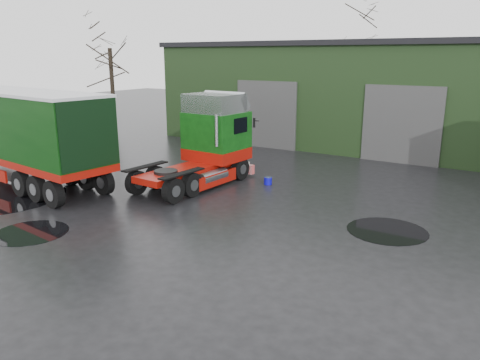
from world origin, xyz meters
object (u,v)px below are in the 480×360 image
at_px(trailer_left, 5,134).
at_px(tree_back_a, 357,64).
at_px(warehouse, 428,94).
at_px(hero_tractor, 190,142).
at_px(wash_bucket, 268,181).
at_px(tree_left, 111,74).

height_order(trailer_left, tree_back_a, tree_back_a).
bearing_deg(trailer_left, warehouse, -31.10).
xyz_separation_m(hero_tractor, tree_back_a, (-1.69, 25.50, 2.80)).
relative_size(wash_bucket, tree_back_a, 0.04).
distance_m(warehouse, tree_left, 20.64).
xyz_separation_m(wash_bucket, tree_left, (-15.30, 5.43, 4.09)).
relative_size(warehouse, trailer_left, 2.46).
bearing_deg(tree_left, tree_back_a, 58.57).
bearing_deg(hero_tractor, trailer_left, -153.69).
height_order(hero_tractor, tree_back_a, tree_back_a).
relative_size(tree_left, tree_back_a, 0.89).
bearing_deg(warehouse, tree_back_a, 128.66).
height_order(warehouse, trailer_left, warehouse).
distance_m(wash_bucket, tree_left, 16.74).
bearing_deg(tree_left, hero_tractor, -30.59).
height_order(hero_tractor, wash_bucket, hero_tractor).
relative_size(hero_tractor, wash_bucket, 18.59).
xyz_separation_m(warehouse, hero_tractor, (-6.31, -15.50, -1.21)).
xyz_separation_m(warehouse, trailer_left, (-14.22, -18.86, -1.11)).
bearing_deg(warehouse, hero_tractor, -112.16).
bearing_deg(wash_bucket, tree_left, 160.44).
bearing_deg(warehouse, trailer_left, -127.02).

